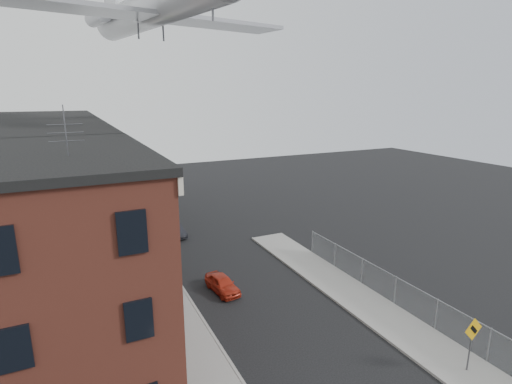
% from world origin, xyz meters
% --- Properties ---
extents(sidewalk_left, '(3.00, 62.00, 0.12)m').
position_xyz_m(sidewalk_left, '(-5.50, 24.00, 0.06)').
color(sidewalk_left, gray).
rests_on(sidewalk_left, ground).
extents(sidewalk_right, '(3.00, 26.00, 0.12)m').
position_xyz_m(sidewalk_right, '(5.50, 6.00, 0.06)').
color(sidewalk_right, gray).
rests_on(sidewalk_right, ground).
extents(curb_left, '(0.15, 62.00, 0.14)m').
position_xyz_m(curb_left, '(-4.05, 24.00, 0.07)').
color(curb_left, gray).
rests_on(curb_left, ground).
extents(curb_right, '(0.15, 26.00, 0.14)m').
position_xyz_m(curb_right, '(4.05, 6.00, 0.07)').
color(curb_right, gray).
rests_on(curb_right, ground).
extents(corner_building, '(10.31, 12.30, 12.15)m').
position_xyz_m(corner_building, '(-12.00, 7.00, 5.16)').
color(corner_building, '#3C1A13').
rests_on(corner_building, ground).
extents(row_house_a, '(11.98, 7.00, 10.30)m').
position_xyz_m(row_house_a, '(-11.96, 16.50, 5.13)').
color(row_house_a, '#5E5E5C').
rests_on(row_house_a, ground).
extents(row_house_b, '(11.98, 7.00, 10.30)m').
position_xyz_m(row_house_b, '(-11.96, 23.50, 5.13)').
color(row_house_b, gray).
rests_on(row_house_b, ground).
extents(row_house_c, '(11.98, 7.00, 10.30)m').
position_xyz_m(row_house_c, '(-11.96, 30.50, 5.13)').
color(row_house_c, '#5E5E5C').
rests_on(row_house_c, ground).
extents(row_house_d, '(11.98, 7.00, 10.30)m').
position_xyz_m(row_house_d, '(-11.96, 37.50, 5.13)').
color(row_house_d, gray).
rests_on(row_house_d, ground).
extents(row_house_e, '(11.98, 7.00, 10.30)m').
position_xyz_m(row_house_e, '(-11.96, 44.50, 5.13)').
color(row_house_e, '#5E5E5C').
rests_on(row_house_e, ground).
extents(chainlink_fence, '(0.06, 18.06, 1.90)m').
position_xyz_m(chainlink_fence, '(7.00, 5.00, 1.00)').
color(chainlink_fence, gray).
rests_on(chainlink_fence, ground).
extents(warning_sign, '(1.10, 0.11, 2.80)m').
position_xyz_m(warning_sign, '(5.60, -1.03, 1.88)').
color(warning_sign, '#515156').
rests_on(warning_sign, ground).
extents(utility_pole, '(1.80, 0.26, 9.00)m').
position_xyz_m(utility_pole, '(-5.60, 18.00, 4.67)').
color(utility_pole, black).
rests_on(utility_pole, ground).
extents(street_tree, '(3.22, 3.20, 5.20)m').
position_xyz_m(street_tree, '(-5.27, 27.92, 3.45)').
color(street_tree, black).
rests_on(street_tree, ground).
extents(car_near, '(1.65, 3.34, 1.10)m').
position_xyz_m(car_near, '(-1.80, 11.14, 0.55)').
color(car_near, '#B32A17').
rests_on(car_near, ground).
extents(car_mid, '(1.57, 3.54, 1.13)m').
position_xyz_m(car_mid, '(-1.94, 22.76, 0.56)').
color(car_mid, black).
rests_on(car_mid, ground).
extents(car_far, '(2.19, 4.46, 1.25)m').
position_xyz_m(car_far, '(-3.60, 30.68, 0.62)').
color(car_far, gray).
rests_on(car_far, ground).
extents(airplane, '(21.61, 24.69, 7.10)m').
position_xyz_m(airplane, '(-2.73, 23.38, 19.09)').
color(airplane, silver).
rests_on(airplane, ground).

